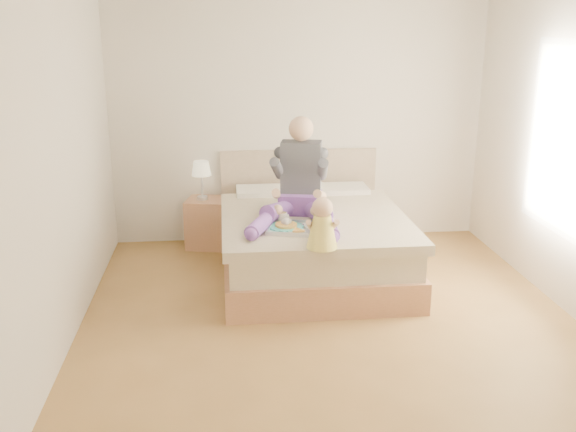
{
  "coord_description": "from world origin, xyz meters",
  "views": [
    {
      "loc": [
        -0.83,
        -4.72,
        2.33
      ],
      "look_at": [
        -0.28,
        0.53,
        0.72
      ],
      "focal_mm": 40.0,
      "sensor_mm": 36.0,
      "label": 1
    }
  ],
  "objects": [
    {
      "name": "room",
      "position": [
        0.08,
        0.01,
        1.51
      ],
      "size": [
        4.02,
        4.22,
        2.71
      ],
      "color": "brown",
      "rests_on": "ground"
    },
    {
      "name": "bed",
      "position": [
        0.0,
        1.08,
        0.32
      ],
      "size": [
        1.7,
        2.18,
        1.0
      ],
      "color": "#9B6848",
      "rests_on": "ground"
    },
    {
      "name": "tray",
      "position": [
        -0.2,
        0.49,
        0.64
      ],
      "size": [
        0.57,
        0.5,
        0.14
      ],
      "rotation": [
        0.0,
        0.0,
        -0.28
      ],
      "color": "silver",
      "rests_on": "bed"
    },
    {
      "name": "adult",
      "position": [
        -0.14,
        0.89,
        0.88
      ],
      "size": [
        0.81,
        1.18,
        0.93
      ],
      "rotation": [
        0.0,
        0.0,
        -0.2
      ],
      "color": "#653B94",
      "rests_on": "bed"
    },
    {
      "name": "lamp",
      "position": [
        -1.05,
        1.87,
        0.84
      ],
      "size": [
        0.2,
        0.2,
        0.41
      ],
      "color": "silver",
      "rests_on": "nightstand"
    },
    {
      "name": "nightstand",
      "position": [
        -1.0,
        1.88,
        0.26
      ],
      "size": [
        0.5,
        0.47,
        0.53
      ],
      "rotation": [
        0.0,
        0.0,
        -0.22
      ],
      "color": "#9B6848",
      "rests_on": "ground"
    },
    {
      "name": "baby",
      "position": [
        -0.06,
        0.03,
        0.78
      ],
      "size": [
        0.27,
        0.37,
        0.41
      ],
      "rotation": [
        0.0,
        0.0,
        -0.08
      ],
      "color": "#E9D549",
      "rests_on": "bed"
    }
  ]
}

